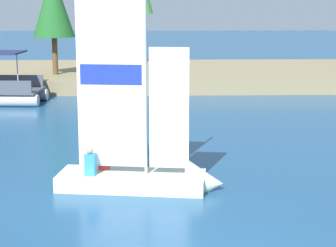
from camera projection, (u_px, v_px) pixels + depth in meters
name	position (u px, v px, depth m)	size (l,w,h in m)	color
shore_bank	(176.00, 75.00, 38.93)	(80.00, 12.23, 0.83)	#897A56
shoreline_tree_left	(53.00, 4.00, 34.87)	(2.42, 2.42, 6.03)	brown
sailboat	(157.00, 172.00, 16.45)	(4.65, 1.98, 6.45)	silver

